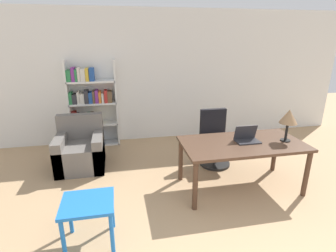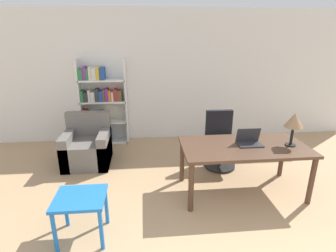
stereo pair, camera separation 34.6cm
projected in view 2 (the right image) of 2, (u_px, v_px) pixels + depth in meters
wall_back at (178, 77)px, 5.54m from camera, size 8.00×0.06×2.70m
desk at (244, 151)px, 3.65m from camera, size 1.73×0.89×0.72m
laptop at (249, 141)px, 3.64m from camera, size 0.34×0.22×0.23m
table_lamp at (294, 121)px, 3.51m from camera, size 0.25×0.25×0.47m
office_chair at (220, 142)px, 4.49m from camera, size 0.52×0.52×0.97m
side_table_blue at (81, 204)px, 2.84m from camera, size 0.54×0.49×0.52m
armchair at (88, 147)px, 4.63m from camera, size 0.77×0.78×0.87m
bookshelf at (100, 106)px, 5.39m from camera, size 0.95×0.28×1.74m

